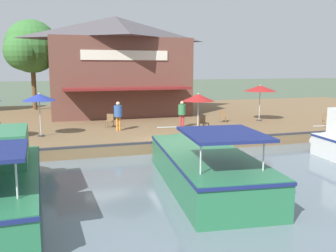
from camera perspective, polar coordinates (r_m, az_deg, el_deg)
name	(u,v)px	position (r m, az deg, el deg)	size (l,w,h in m)	color
ground_plane	(175,154)	(19.24, 1.06, -4.26)	(220.00, 220.00, 0.00)	#4C5B47
quay_deck	(130,120)	(29.65, -5.77, 0.96)	(22.00, 56.00, 0.60)	brown
quay_edge_fender	(174,141)	(19.20, 0.97, -2.31)	(0.20, 50.40, 0.10)	#2D2D33
waterfront_restaurant	(116,65)	(31.62, -7.95, 9.26)	(10.14, 11.11, 7.90)	brown
patio_umbrella_back_row	(198,98)	(21.03, 4.62, 4.33)	(1.81, 1.81, 2.36)	#B7B7B7
patio_umbrella_far_corner	(260,88)	(27.42, 13.87, 5.59)	(2.29, 2.29, 2.57)	#B7B7B7
patio_umbrella_by_entrance	(39,97)	(21.67, -19.04, 4.15)	(1.81, 1.81, 2.41)	#B7B7B7
cafe_chair_facing_river	(223,115)	(26.39, 8.34, 1.63)	(0.58, 0.58, 0.85)	brown
cafe_chair_mid_patio	(327,119)	(26.12, 23.01, 0.93)	(0.59, 0.59, 0.85)	brown
cafe_chair_back_row_seat	(110,120)	(24.11, -8.89, 0.92)	(0.60, 0.60, 0.85)	brown
cafe_chair_under_first_umbrella	(203,122)	(22.94, 5.42, 0.59)	(0.52, 0.52, 0.85)	brown
person_mid_patio	(118,112)	(22.63, -7.61, 2.06)	(0.50, 0.50, 1.76)	orange
person_near_entrance	(182,111)	(23.72, 2.13, 2.30)	(0.48, 0.48, 1.68)	#B23338
motorboat_nearest_quay	(199,162)	(14.66, 4.80, -5.44)	(9.28, 3.75, 2.29)	#287047
tree_behind_restaurant	(30,48)	(35.62, -20.34, 11.11)	(4.89, 4.65, 7.94)	brown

